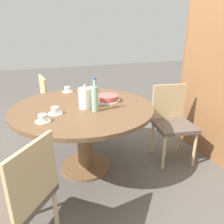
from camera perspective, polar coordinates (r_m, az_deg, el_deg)
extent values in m
plane|color=#56514C|center=(2.54, -6.83, -14.03)|extent=(14.00, 14.00, 0.00)
cylinder|color=brown|center=(2.53, -6.85, -13.75)|extent=(0.54, 0.54, 0.03)
cylinder|color=brown|center=(2.36, -7.21, -6.82)|extent=(0.16, 0.16, 0.66)
cylinder|color=brown|center=(2.22, -7.61, 1.19)|extent=(1.42, 1.42, 0.04)
cylinder|color=tan|center=(1.98, -23.69, -20.23)|extent=(0.03, 0.03, 0.40)
cylinder|color=tan|center=(1.80, -14.44, -23.97)|extent=(0.03, 0.03, 0.40)
cube|color=brown|center=(1.64, -24.42, -19.87)|extent=(0.59, 0.59, 0.04)
cube|color=tan|center=(1.39, -19.76, -15.45)|extent=(0.32, 0.28, 0.41)
cylinder|color=tan|center=(2.45, 13.37, -10.31)|extent=(0.03, 0.03, 0.40)
cylinder|color=tan|center=(2.61, 20.75, -9.19)|extent=(0.03, 0.03, 0.40)
cylinder|color=tan|center=(2.74, 10.45, -6.55)|extent=(0.03, 0.03, 0.40)
cylinder|color=tan|center=(2.88, 17.21, -5.78)|extent=(0.03, 0.03, 0.40)
cube|color=brown|center=(2.57, 15.93, -3.49)|extent=(0.49, 0.49, 0.04)
cube|color=tan|center=(2.66, 14.61, 2.68)|extent=(0.10, 0.40, 0.41)
cylinder|color=tan|center=(3.19, -9.33, -2.44)|extent=(0.03, 0.03, 0.40)
cylinder|color=tan|center=(3.51, -11.20, -0.36)|extent=(0.03, 0.03, 0.40)
cylinder|color=tan|center=(3.11, -15.62, -3.59)|extent=(0.03, 0.03, 0.40)
cylinder|color=tan|center=(3.44, -16.93, -1.35)|extent=(0.03, 0.03, 0.40)
cube|color=brown|center=(3.23, -13.60, 1.77)|extent=(0.47, 0.47, 0.04)
cube|color=tan|center=(3.13, -17.44, 5.12)|extent=(0.40, 0.07, 0.41)
cube|color=brown|center=(3.15, 19.95, 9.77)|extent=(0.04, 0.28, 1.82)
cube|color=brown|center=(2.70, 24.62, 7.43)|extent=(1.05, 0.02, 1.82)
cube|color=brown|center=(3.09, 23.90, -8.68)|extent=(0.98, 0.27, 0.04)
cube|color=brown|center=(2.87, 25.60, 1.65)|extent=(0.98, 0.27, 0.04)
cube|color=teal|center=(3.15, 20.90, -1.94)|extent=(0.40, 0.21, 0.53)
cube|color=orange|center=(2.98, 22.54, 7.14)|extent=(0.46, 0.21, 0.40)
cube|color=#703384|center=(2.94, 23.74, 19.07)|extent=(0.38, 0.21, 0.42)
cylinder|color=white|center=(2.12, -7.01, 3.59)|extent=(0.13, 0.13, 0.20)
cone|color=white|center=(2.09, -7.14, 6.45)|extent=(0.11, 0.11, 0.02)
sphere|color=white|center=(2.08, -7.16, 6.97)|extent=(0.02, 0.02, 0.02)
cylinder|color=#99C6A3|center=(2.02, -4.45, 3.40)|extent=(0.06, 0.06, 0.24)
cylinder|color=#99C6A3|center=(1.98, -4.57, 7.57)|extent=(0.03, 0.03, 0.07)
cylinder|color=#2D5184|center=(1.97, -4.60, 8.68)|extent=(0.03, 0.03, 0.01)
cylinder|color=white|center=(2.33, -1.13, 2.98)|extent=(0.26, 0.26, 0.01)
cylinder|color=#C65651|center=(2.32, -1.14, 3.75)|extent=(0.23, 0.23, 0.05)
cylinder|color=white|center=(2.70, -5.17, 5.38)|extent=(0.13, 0.13, 0.01)
cylinder|color=silver|center=(2.69, -5.19, 6.05)|extent=(0.07, 0.07, 0.06)
cylinder|color=white|center=(2.04, -14.56, -0.38)|extent=(0.13, 0.13, 0.01)
cylinder|color=silver|center=(2.03, -14.64, 0.48)|extent=(0.07, 0.07, 0.06)
cylinder|color=white|center=(2.74, -11.52, 5.28)|extent=(0.13, 0.13, 0.01)
cylinder|color=silver|center=(2.74, -11.57, 5.93)|extent=(0.07, 0.07, 0.06)
cylinder|color=white|center=(1.90, -17.56, -2.31)|extent=(0.13, 0.13, 0.01)
cylinder|color=silver|center=(1.89, -17.66, -1.40)|extent=(0.07, 0.07, 0.06)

